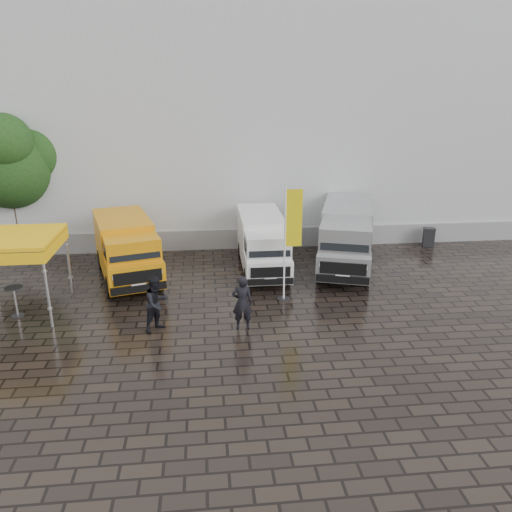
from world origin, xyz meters
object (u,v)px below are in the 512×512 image
Objects in this scene: cocktail_table at (16,302)px; person_front at (242,303)px; canopy_tent at (11,241)px; person_tent at (157,304)px; flagpole at (290,238)px; van_white at (262,244)px; wheelie_bin at (429,237)px; van_yellow at (127,251)px; van_silver at (346,238)px.

person_front is (7.95, -1.80, 0.40)m from cocktail_table.
canopy_tent reaches higher than person_tent.
flagpole is 4.00× the size of cocktail_table.
van_white is at bearing 6.84° from person_tent.
wheelie_bin is (18.17, 5.99, -2.21)m from canopy_tent.
van_yellow is 5.82m from van_white.
flagpole is 2.34× the size of person_front.
cocktail_table is at bearing -143.33° from wheelie_bin.
flagpole is at bearing 0.36° from canopy_tent.
cocktail_table is at bearing -9.11° from person_front.
flagpole is (-3.15, -3.30, 1.08)m from van_silver.
canopy_tent reaches higher than wheelie_bin.
person_front is at bearing -124.04° from wheelie_bin.
van_white is at bearing 19.95° from canopy_tent.
person_front is (4.47, -5.09, -0.32)m from van_yellow.
person_front is at bearing -49.60° from person_tent.
van_white is 2.91× the size of person_front.
van_yellow is at bearing 63.17° from person_tent.
wheelie_bin is 0.49× the size of person_tent.
wheelie_bin is at bearing 35.58° from flagpole.
flagpole is 10.37m from wheelie_bin.
van_yellow is 4.85m from cocktail_table.
flagpole is at bearing -127.14° from wheelie_bin.
van_silver is 6.73× the size of wheelie_bin.
wheelie_bin is at bearing -3.92° from van_yellow.
van_white is 9.96m from canopy_tent.
van_silver reaches higher than cocktail_table.
wheelie_bin is at bearing -137.70° from person_front.
flagpole reaches higher than person_front.
cocktail_table is at bearing -177.23° from flagpole.
canopy_tent is 0.69× the size of flagpole.
van_yellow is at bearing -150.80° from wheelie_bin.
van_silver is 1.42× the size of flagpole.
van_white is 1.24× the size of flagpole.
canopy_tent is 19.26m from wheelie_bin.
van_silver is at bearing 14.47° from canopy_tent.
van_silver is 5.83m from wheelie_bin.
van_yellow reaches higher than van_white.
van_white is 9.32m from wheelie_bin.
flagpole reaches higher than wheelie_bin.
wheelie_bin is 0.50× the size of person_front.
van_silver is at bearing 16.15° from cocktail_table.
van_yellow reaches higher than person_front.
person_tent is (1.62, -4.88, -0.31)m from van_yellow.
flagpole is at bearing -127.12° from person_front.
canopy_tent reaches higher than person_front.
van_white is at bearing -146.30° from wheelie_bin.
wheelie_bin is at bearing -13.86° from person_tent.
van_yellow is at bearing -175.11° from van_white.
person_front is (-1.96, -2.28, -1.51)m from flagpole.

